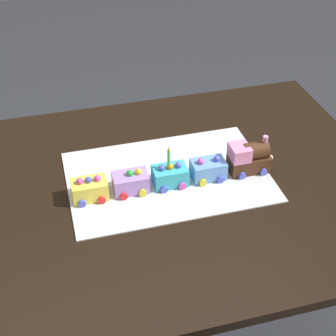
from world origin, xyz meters
The scene contains 9 objects.
ground_plane centered at (0.00, 0.00, 0.00)m, with size 8.00×8.00×0.00m, color #2D3038.
dining_table centered at (0.00, 0.00, 0.63)m, with size 1.40×1.00×0.74m.
cake_board centered at (-0.05, -0.04, 0.74)m, with size 0.60×0.40×0.00m, color silver.
cake_locomotive centered at (-0.29, 0.00, 0.79)m, with size 0.14×0.08×0.12m.
cake_car_caboose_sky_blue centered at (-0.16, 0.00, 0.77)m, with size 0.10×0.08×0.07m.
cake_car_tanker_turquoise centered at (-0.04, 0.00, 0.77)m, with size 0.10×0.08×0.07m.
cake_car_flatbed_lavender centered at (0.07, 0.00, 0.77)m, with size 0.10×0.08×0.07m.
cake_car_gondola_lemon centered at (0.19, 0.00, 0.77)m, with size 0.10×0.08×0.07m.
birthday_candle centered at (-0.04, 0.00, 0.85)m, with size 0.01×0.01×0.06m.
Camera 1 is at (0.26, 1.11, 1.69)m, focal length 53.66 mm.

